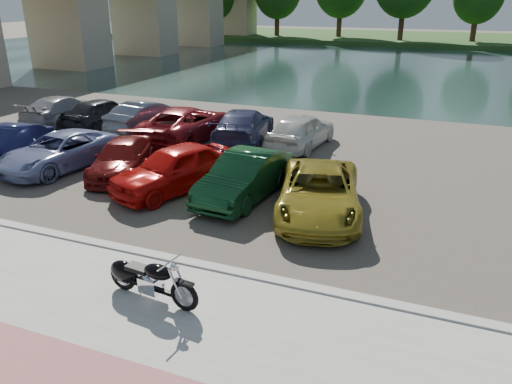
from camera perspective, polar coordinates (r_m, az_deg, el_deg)
ground at (r=10.75m, az=-10.49°, el=-13.76°), size 200.00×200.00×0.00m
promenade at (r=10.07m, az=-13.62°, el=-16.45°), size 60.00×6.00×0.10m
kerb at (r=12.16m, az=-5.53°, el=-8.56°), size 60.00×0.30×0.14m
parking_lot at (r=19.92m, az=6.30°, el=3.48°), size 60.00×18.00×0.04m
river at (r=47.95m, az=16.12°, el=13.36°), size 120.00×40.00×0.00m
far_bank at (r=79.66m, az=18.94°, el=16.23°), size 120.00×24.00×0.60m
bridge at (r=58.49m, az=-13.36°, el=20.38°), size 7.00×56.00×8.55m
motorcycle at (r=11.01m, az=-12.65°, el=-9.55°), size 2.33×0.75×1.05m
car_1 at (r=21.76m, az=-26.66°, el=4.81°), size 1.93×4.34×1.38m
car_2 at (r=20.17m, az=-21.53°, el=4.35°), size 2.84×5.03×1.33m
car_3 at (r=18.79m, az=-15.05°, el=3.76°), size 2.95×4.52×1.22m
car_4 at (r=16.75m, az=-9.25°, el=2.68°), size 3.38×4.88×1.54m
car_5 at (r=15.92m, az=-1.27°, el=1.79°), size 1.91×4.55×1.46m
car_6 at (r=14.82m, az=7.23°, el=-0.02°), size 3.48×5.49×1.41m
car_7 at (r=27.49m, az=-21.29°, el=8.75°), size 2.38×5.02×1.42m
car_8 at (r=26.13m, az=-17.07°, el=8.72°), size 2.30×4.47×1.46m
car_9 at (r=24.76m, az=-12.28°, el=8.50°), size 2.24×4.61×1.45m
car_10 at (r=22.95m, az=-7.93°, el=7.83°), size 2.58×5.43×1.50m
car_11 at (r=22.22m, az=-1.43°, el=7.56°), size 3.00×5.43×1.49m
car_12 at (r=21.54m, az=5.20°, el=7.04°), size 2.22×4.57×1.50m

